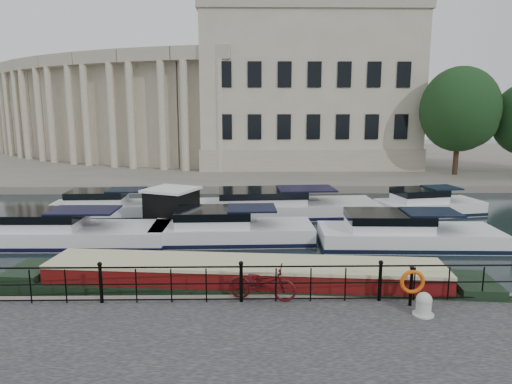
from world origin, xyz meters
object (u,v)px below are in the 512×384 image
narrowboat (244,286)px  harbour_hut (172,211)px  life_ring_post (412,282)px  mooring_bollard (424,304)px  bicycle (262,283)px

narrowboat → harbour_hut: (-3.74, 8.73, 0.59)m
life_ring_post → harbour_hut: size_ratio=0.29×
mooring_bollard → narrowboat: (-4.86, 2.57, -0.48)m
bicycle → narrowboat: (-0.54, 1.48, -0.71)m
mooring_bollard → harbour_hut: harbour_hut is taller
mooring_bollard → life_ring_post: life_ring_post is taller
narrowboat → harbour_hut: bearing=118.9°
mooring_bollard → bicycle: bearing=165.8°
bicycle → mooring_bollard: bicycle is taller
life_ring_post → narrowboat: life_ring_post is taller
mooring_bollard → narrowboat: narrowboat is taller
life_ring_post → harbour_hut: bearing=128.2°
bicycle → harbour_hut: 11.07m
life_ring_post → narrowboat: 5.21m
bicycle → mooring_bollard: (4.31, -1.09, -0.22)m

